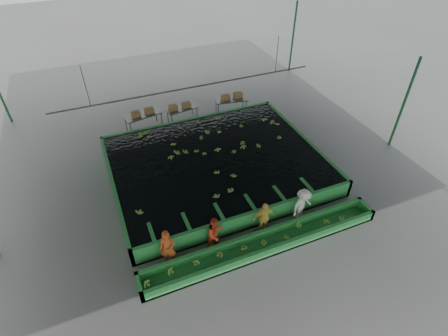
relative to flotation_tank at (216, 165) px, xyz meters
name	(u,v)px	position (x,y,z in m)	size (l,w,h in m)	color
ground	(228,191)	(0.00, -1.50, -0.45)	(80.00, 80.00, 0.00)	slate
shed_roof	(229,94)	(0.00, -1.50, 4.55)	(20.00, 22.00, 0.04)	slate
shed_posts	(229,148)	(0.00, -1.50, 2.05)	(20.00, 22.00, 5.00)	#205D32
flotation_tank	(216,165)	(0.00, 0.00, 0.00)	(10.00, 8.00, 0.90)	#2A8C3B
tank_water	(216,158)	(0.00, 0.00, 0.40)	(9.70, 7.70, 0.00)	black
sorting_trough	(264,244)	(0.00, -5.10, -0.20)	(10.00, 1.00, 0.50)	#2A8C3B
cableway_rail	(191,88)	(0.00, 3.50, 2.55)	(0.08, 0.08, 14.00)	#59605B
rail_hanger_left	(86,87)	(-5.00, 3.50, 3.55)	(0.04, 0.04, 2.00)	#59605B
rail_hanger_right	(277,55)	(5.00, 3.50, 3.55)	(0.04, 0.04, 2.00)	#59605B
worker_a	(168,248)	(-3.62, -4.30, 0.38)	(0.60, 0.40, 1.66)	#BB481A
worker_b	(215,233)	(-1.73, -4.30, 0.33)	(0.76, 0.59, 1.56)	red
worker_c	(264,218)	(0.36, -4.30, 0.33)	(0.92, 0.38, 1.56)	#ECCD4F
worker_d	(302,205)	(2.17, -4.30, 0.36)	(1.05, 0.60, 1.62)	white
packing_table_left	(144,122)	(-2.41, 5.31, 0.03)	(2.13, 0.85, 0.97)	#59605B
packing_table_mid	(182,114)	(-0.07, 5.35, -0.03)	(1.83, 0.73, 0.83)	#59605B
packing_table_right	(231,106)	(3.04, 5.14, 0.00)	(1.96, 0.78, 0.89)	#59605B
box_stack_left	(143,114)	(-2.41, 5.29, 0.52)	(1.31, 0.36, 0.28)	olive
box_stack_mid	(180,108)	(-0.19, 5.37, 0.38)	(1.34, 0.37, 0.29)	olive
box_stack_right	(232,98)	(3.12, 5.21, 0.44)	(1.35, 0.37, 0.29)	olive
floating_bananas	(210,149)	(0.00, 0.80, 0.40)	(9.34, 6.37, 0.13)	olive
trough_bananas	(264,241)	(0.00, -5.10, -0.05)	(8.45, 0.56, 0.11)	olive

